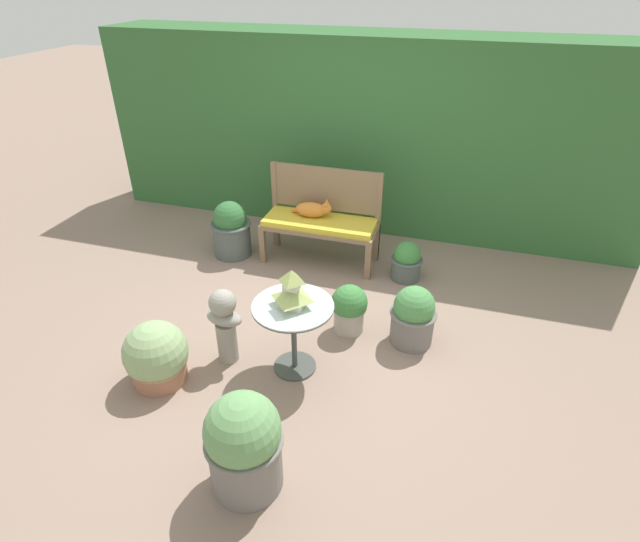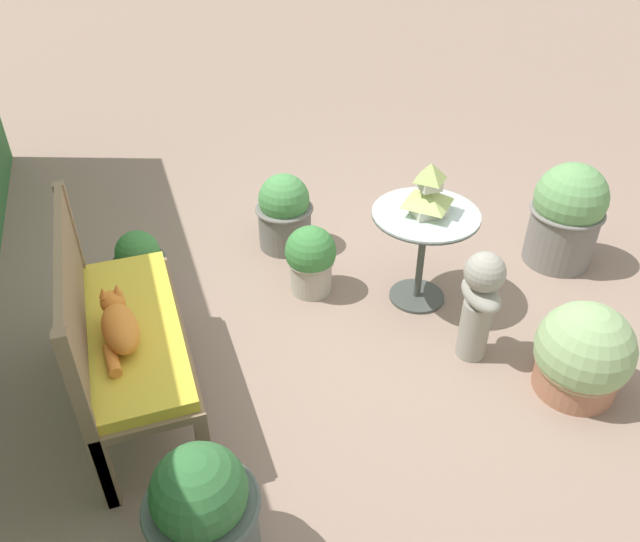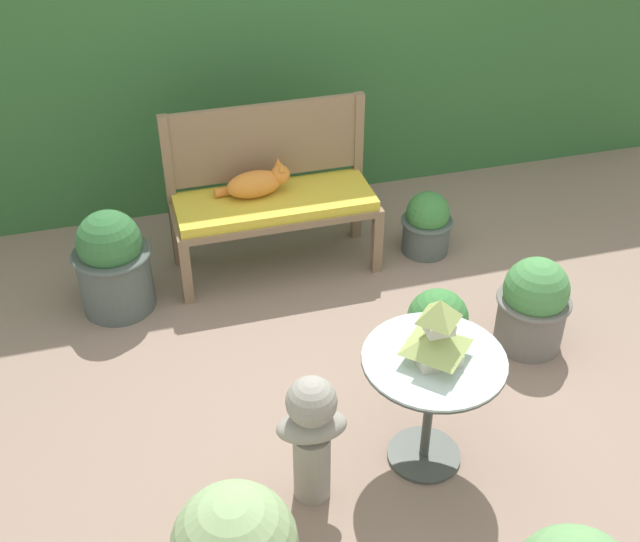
{
  "view_description": "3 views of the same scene",
  "coord_description": "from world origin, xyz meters",
  "px_view_note": "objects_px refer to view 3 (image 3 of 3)",
  "views": [
    {
      "loc": [
        1.22,
        -3.45,
        2.86
      ],
      "look_at": [
        0.11,
        0.17,
        0.51
      ],
      "focal_mm": 28.0,
      "sensor_mm": 36.0,
      "label": 1
    },
    {
      "loc": [
        -2.67,
        1.07,
        2.48
      ],
      "look_at": [
        -0.26,
        0.24,
        0.65
      ],
      "focal_mm": 35.0,
      "sensor_mm": 36.0,
      "label": 2
    },
    {
      "loc": [
        -1.07,
        -2.92,
        2.96
      ],
      "look_at": [
        -0.19,
        0.22,
        0.63
      ],
      "focal_mm": 45.0,
      "sensor_mm": 36.0,
      "label": 3
    }
  ],
  "objects_px": {
    "cat": "(257,183)",
    "garden_bench": "(275,208)",
    "potted_plant_table_near": "(113,263)",
    "garden_bust": "(312,432)",
    "potted_plant_path_edge": "(533,305)",
    "patio_table": "(432,381)",
    "potted_plant_patio_mid": "(427,224)",
    "potted_plant_table_far": "(437,328)",
    "pagoda_birdhouse": "(437,334)"
  },
  "relations": [
    {
      "from": "garden_bench",
      "to": "patio_table",
      "type": "height_order",
      "value": "patio_table"
    },
    {
      "from": "patio_table",
      "to": "potted_plant_path_edge",
      "type": "bearing_deg",
      "value": 35.66
    },
    {
      "from": "cat",
      "to": "potted_plant_patio_mid",
      "type": "relative_size",
      "value": 1.08
    },
    {
      "from": "potted_plant_table_near",
      "to": "potted_plant_table_far",
      "type": "distance_m",
      "value": 1.88
    },
    {
      "from": "potted_plant_table_near",
      "to": "potted_plant_table_far",
      "type": "relative_size",
      "value": 1.39
    },
    {
      "from": "garden_bust",
      "to": "potted_plant_path_edge",
      "type": "bearing_deg",
      "value": 29.85
    },
    {
      "from": "potted_plant_table_far",
      "to": "potted_plant_patio_mid",
      "type": "bearing_deg",
      "value": 70.69
    },
    {
      "from": "garden_bench",
      "to": "potted_plant_table_far",
      "type": "relative_size",
      "value": 2.69
    },
    {
      "from": "potted_plant_table_near",
      "to": "pagoda_birdhouse",
      "type": "bearing_deg",
      "value": -50.41
    },
    {
      "from": "potted_plant_path_edge",
      "to": "garden_bust",
      "type": "bearing_deg",
      "value": -154.63
    },
    {
      "from": "pagoda_birdhouse",
      "to": "potted_plant_patio_mid",
      "type": "height_order",
      "value": "pagoda_birdhouse"
    },
    {
      "from": "cat",
      "to": "potted_plant_table_far",
      "type": "relative_size",
      "value": 1.0
    },
    {
      "from": "garden_bench",
      "to": "pagoda_birdhouse",
      "type": "xyz_separation_m",
      "value": [
        0.31,
        -1.73,
        0.33
      ]
    },
    {
      "from": "garden_bench",
      "to": "potted_plant_path_edge",
      "type": "bearing_deg",
      "value": -43.17
    },
    {
      "from": "garden_bust",
      "to": "pagoda_birdhouse",
      "type": "bearing_deg",
      "value": 10.43
    },
    {
      "from": "pagoda_birdhouse",
      "to": "potted_plant_patio_mid",
      "type": "xyz_separation_m",
      "value": [
        0.66,
        1.64,
        -0.56
      ]
    },
    {
      "from": "potted_plant_table_near",
      "to": "garden_bust",
      "type": "bearing_deg",
      "value": -65.74
    },
    {
      "from": "patio_table",
      "to": "garden_bust",
      "type": "relative_size",
      "value": 0.93
    },
    {
      "from": "potted_plant_path_edge",
      "to": "potted_plant_table_far",
      "type": "height_order",
      "value": "potted_plant_path_edge"
    },
    {
      "from": "potted_plant_path_edge",
      "to": "potted_plant_table_near",
      "type": "xyz_separation_m",
      "value": [
        -2.18,
        0.96,
        0.04
      ]
    },
    {
      "from": "patio_table",
      "to": "potted_plant_patio_mid",
      "type": "relative_size",
      "value": 1.5
    },
    {
      "from": "patio_table",
      "to": "potted_plant_table_near",
      "type": "relative_size",
      "value": 0.99
    },
    {
      "from": "potted_plant_patio_mid",
      "to": "cat",
      "type": "bearing_deg",
      "value": 172.57
    },
    {
      "from": "patio_table",
      "to": "potted_plant_path_edge",
      "type": "height_order",
      "value": "patio_table"
    },
    {
      "from": "garden_bench",
      "to": "potted_plant_path_edge",
      "type": "relative_size",
      "value": 2.26
    },
    {
      "from": "potted_plant_table_near",
      "to": "potted_plant_patio_mid",
      "type": "xyz_separation_m",
      "value": [
        1.97,
        0.06,
        -0.11
      ]
    },
    {
      "from": "pagoda_birdhouse",
      "to": "potted_plant_table_far",
      "type": "xyz_separation_m",
      "value": [
        0.3,
        0.62,
        -0.52
      ]
    },
    {
      "from": "pagoda_birdhouse",
      "to": "potted_plant_path_edge",
      "type": "height_order",
      "value": "pagoda_birdhouse"
    },
    {
      "from": "potted_plant_patio_mid",
      "to": "potted_plant_table_far",
      "type": "height_order",
      "value": "potted_plant_table_far"
    },
    {
      "from": "potted_plant_table_far",
      "to": "garden_bust",
      "type": "bearing_deg",
      "value": -142.24
    },
    {
      "from": "garden_bench",
      "to": "cat",
      "type": "xyz_separation_m",
      "value": [
        -0.09,
        0.05,
        0.16
      ]
    },
    {
      "from": "patio_table",
      "to": "potted_plant_table_far",
      "type": "bearing_deg",
      "value": 63.9
    },
    {
      "from": "patio_table",
      "to": "potted_plant_table_near",
      "type": "height_order",
      "value": "potted_plant_table_near"
    },
    {
      "from": "cat",
      "to": "garden_bench",
      "type": "bearing_deg",
      "value": -35.77
    },
    {
      "from": "garden_bench",
      "to": "garden_bust",
      "type": "xyz_separation_m",
      "value": [
        -0.26,
        -1.79,
        -0.04
      ]
    },
    {
      "from": "garden_bench",
      "to": "potted_plant_patio_mid",
      "type": "bearing_deg",
      "value": -5.03
    },
    {
      "from": "pagoda_birdhouse",
      "to": "potted_plant_path_edge",
      "type": "bearing_deg",
      "value": 35.66
    },
    {
      "from": "potted_plant_table_near",
      "to": "potted_plant_patio_mid",
      "type": "relative_size",
      "value": 1.51
    },
    {
      "from": "garden_bench",
      "to": "cat",
      "type": "relative_size",
      "value": 2.69
    },
    {
      "from": "patio_table",
      "to": "potted_plant_table_near",
      "type": "xyz_separation_m",
      "value": [
        -1.31,
        1.58,
        -0.18
      ]
    },
    {
      "from": "garden_bust",
      "to": "potted_plant_patio_mid",
      "type": "distance_m",
      "value": 2.11
    },
    {
      "from": "garden_bust",
      "to": "potted_plant_path_edge",
      "type": "distance_m",
      "value": 1.59
    },
    {
      "from": "pagoda_birdhouse",
      "to": "potted_plant_table_far",
      "type": "distance_m",
      "value": 0.86
    },
    {
      "from": "garden_bust",
      "to": "potted_plant_patio_mid",
      "type": "relative_size",
      "value": 1.6
    },
    {
      "from": "garden_bench",
      "to": "potted_plant_table_near",
      "type": "relative_size",
      "value": 1.94
    },
    {
      "from": "garden_bench",
      "to": "potted_plant_patio_mid",
      "type": "relative_size",
      "value": 2.92
    },
    {
      "from": "garden_bust",
      "to": "potted_plant_path_edge",
      "type": "xyz_separation_m",
      "value": [
        1.44,
        0.68,
        -0.13
      ]
    },
    {
      "from": "patio_table",
      "to": "potted_plant_path_edge",
      "type": "xyz_separation_m",
      "value": [
        0.87,
        0.62,
        -0.22
      ]
    },
    {
      "from": "cat",
      "to": "garden_bust",
      "type": "height_order",
      "value": "cat"
    },
    {
      "from": "pagoda_birdhouse",
      "to": "potted_plant_table_near",
      "type": "height_order",
      "value": "pagoda_birdhouse"
    }
  ]
}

